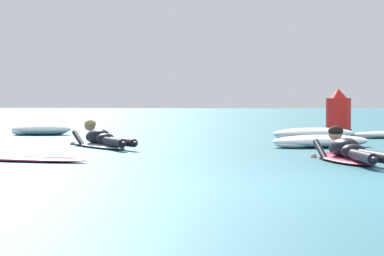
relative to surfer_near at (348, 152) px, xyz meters
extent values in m
plane|color=#2D6B7A|center=(-0.60, 6.71, -0.14)|extent=(120.00, 120.00, 0.00)
ellipsoid|color=#E54C66|center=(-0.02, 0.12, -0.11)|extent=(0.87, 1.99, 0.07)
ellipsoid|color=#E54C66|center=(-0.19, 1.02, -0.10)|extent=(0.23, 0.23, 0.06)
ellipsoid|color=black|center=(-0.03, 0.17, 0.06)|extent=(0.52, 0.74, 0.35)
ellipsoid|color=black|center=(0.04, -0.22, 0.03)|extent=(0.38, 0.34, 0.20)
cylinder|color=black|center=(0.07, -0.83, 0.00)|extent=(0.25, 0.92, 0.14)
ellipsoid|color=black|center=(0.13, -1.28, 0.00)|extent=(0.14, 0.23, 0.08)
cylinder|color=black|center=(0.23, -0.80, 0.00)|extent=(0.35, 0.91, 0.14)
cylinder|color=black|center=(-0.32, 0.50, -0.02)|extent=(0.19, 0.59, 0.33)
sphere|color=tan|center=(-0.38, 0.87, -0.12)|extent=(0.09, 0.09, 0.09)
cylinder|color=black|center=(0.12, 0.56, -0.02)|extent=(0.19, 0.59, 0.33)
sphere|color=tan|center=(0.06, 0.91, -0.12)|extent=(0.09, 0.09, 0.09)
sphere|color=tan|center=(-0.10, 0.56, 0.24)|extent=(0.21, 0.21, 0.21)
ellipsoid|color=black|center=(-0.10, 0.54, 0.27)|extent=(0.25, 0.24, 0.16)
ellipsoid|color=silver|center=(-4.06, 3.29, -0.11)|extent=(1.60, 2.23, 0.07)
ellipsoid|color=silver|center=(-4.60, 4.23, -0.10)|extent=(0.27, 0.27, 0.06)
ellipsoid|color=black|center=(-4.08, 3.34, 0.06)|extent=(0.70, 0.81, 0.35)
ellipsoid|color=black|center=(-3.88, 2.99, 0.03)|extent=(0.43, 0.41, 0.20)
cylinder|color=black|center=(-3.64, 2.42, 0.00)|extent=(0.54, 0.88, 0.14)
ellipsoid|color=black|center=(-3.43, 2.01, 0.00)|extent=(0.20, 0.24, 0.08)
cylinder|color=black|center=(-3.51, 2.50, 0.00)|extent=(0.62, 0.84, 0.14)
ellipsoid|color=black|center=(-3.25, 2.12, 0.00)|extent=(0.20, 0.24, 0.08)
cylinder|color=black|center=(-4.47, 3.56, -0.02)|extent=(0.38, 0.57, 0.35)
sphere|color=tan|center=(-4.67, 3.90, -0.12)|extent=(0.09, 0.09, 0.09)
cylinder|color=black|center=(-4.08, 3.77, -0.02)|extent=(0.38, 0.57, 0.35)
sphere|color=tan|center=(-4.27, 4.09, -0.12)|extent=(0.09, 0.09, 0.09)
sphere|color=tan|center=(-4.29, 3.69, 0.24)|extent=(0.21, 0.21, 0.21)
ellipsoid|color=#AD894C|center=(-4.28, 3.68, 0.27)|extent=(0.29, 0.28, 0.16)
ellipsoid|color=#E54C66|center=(-4.61, -0.05, -0.11)|extent=(2.18, 1.09, 0.07)
cube|color=red|center=(-4.61, -0.05, -0.07)|extent=(1.74, 0.56, 0.01)
ellipsoid|color=white|center=(1.37, 6.77, -0.10)|extent=(0.83, 0.46, 0.09)
ellipsoid|color=white|center=(0.00, 3.44, -0.03)|extent=(2.05, 1.44, 0.23)
ellipsoid|color=white|center=(0.40, 3.72, -0.06)|extent=(0.70, 0.52, 0.16)
ellipsoid|color=white|center=(-0.51, 3.19, -0.08)|extent=(0.71, 0.52, 0.13)
ellipsoid|color=white|center=(-6.31, 8.11, 0.00)|extent=(1.54, 1.13, 0.29)
ellipsoid|color=white|center=(-5.96, 8.29, -0.04)|extent=(0.66, 0.64, 0.20)
ellipsoid|color=white|center=(-6.73, 7.97, -0.06)|extent=(0.54, 0.52, 0.16)
ellipsoid|color=white|center=(0.16, 6.34, -0.01)|extent=(2.12, 1.53, 0.26)
ellipsoid|color=white|center=(0.57, 6.63, -0.05)|extent=(0.83, 0.73, 0.18)
ellipsoid|color=white|center=(-0.35, 6.06, -0.07)|extent=(0.77, 0.62, 0.14)
cylinder|color=red|center=(1.06, 9.22, 0.31)|extent=(0.64, 0.64, 0.90)
cone|color=red|center=(1.06, 9.22, 0.88)|extent=(0.45, 0.45, 0.24)
cylinder|color=black|center=(1.06, 9.22, -0.08)|extent=(0.67, 0.67, 0.12)
camera|label=1|loc=(-1.57, -11.09, 0.73)|focal=74.30mm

